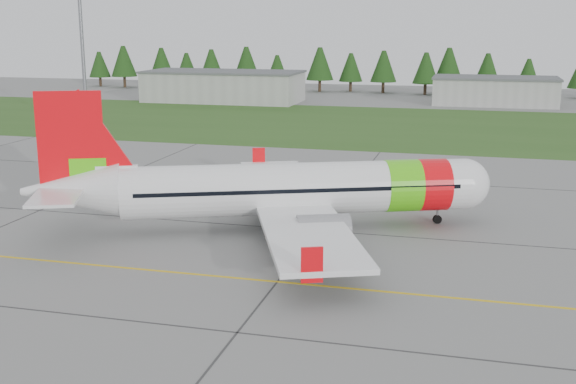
# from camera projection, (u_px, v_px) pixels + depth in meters

# --- Properties ---
(ground) EXTENTS (320.00, 320.00, 0.00)m
(ground) POSITION_uv_depth(u_px,v_px,m) (69.00, 314.00, 40.73)
(ground) COLOR gray
(ground) RESTS_ON ground
(aircraft) EXTENTS (35.22, 33.45, 11.18)m
(aircraft) POSITION_uv_depth(u_px,v_px,m) (286.00, 189.00, 56.94)
(aircraft) COLOR white
(aircraft) RESTS_ON ground
(service_van) EXTENTS (1.99, 1.94, 4.54)m
(service_van) POSITION_uv_depth(u_px,v_px,m) (72.00, 130.00, 95.67)
(service_van) COLOR white
(service_van) RESTS_ON ground
(grass_strip) EXTENTS (320.00, 50.00, 0.03)m
(grass_strip) POSITION_uv_depth(u_px,v_px,m) (339.00, 124.00, 117.97)
(grass_strip) COLOR #30561E
(grass_strip) RESTS_ON ground
(taxi_guideline) EXTENTS (120.00, 0.25, 0.02)m
(taxi_guideline) POSITION_uv_depth(u_px,v_px,m) (134.00, 268.00, 48.27)
(taxi_guideline) COLOR gold
(taxi_guideline) RESTS_ON ground
(hangar_west) EXTENTS (32.00, 14.00, 6.00)m
(hangar_west) POSITION_uv_depth(u_px,v_px,m) (223.00, 87.00, 151.06)
(hangar_west) COLOR #A8A8A3
(hangar_west) RESTS_ON ground
(hangar_east) EXTENTS (24.00, 12.00, 5.20)m
(hangar_east) POSITION_uv_depth(u_px,v_px,m) (495.00, 92.00, 145.13)
(hangar_east) COLOR #A8A8A3
(hangar_east) RESTS_ON ground
(floodlight_mast) EXTENTS (0.50, 0.50, 20.00)m
(floodlight_mast) POSITION_uv_depth(u_px,v_px,m) (84.00, 67.00, 100.98)
(floodlight_mast) COLOR slate
(floodlight_mast) RESTS_ON ground
(treeline) EXTENTS (160.00, 8.00, 10.00)m
(treeline) POSITION_uv_depth(u_px,v_px,m) (384.00, 71.00, 169.59)
(treeline) COLOR #1C3F14
(treeline) RESTS_ON ground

